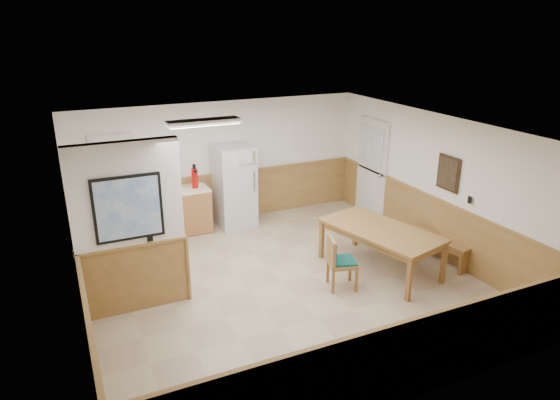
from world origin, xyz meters
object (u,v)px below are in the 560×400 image
dining_bench (433,240)px  fire_extinguisher (195,178)px  dining_table (381,234)px  dining_chair (337,259)px  soap_bottle (116,192)px  refrigerator (234,186)px

dining_bench → fire_extinguisher: bearing=129.2°
dining_table → fire_extinguisher: size_ratio=4.56×
dining_bench → dining_chair: size_ratio=1.78×
dining_table → soap_bottle: soap_bottle is taller
refrigerator → dining_chair: size_ratio=1.96×
dining_table → dining_bench: dining_table is taller
soap_bottle → dining_table: bearing=-37.7°
dining_bench → dining_chair: 2.10m
refrigerator → dining_table: bearing=-65.1°
dining_table → soap_bottle: bearing=127.9°
fire_extinguisher → soap_bottle: (-1.48, 0.01, -0.09)m
dining_bench → dining_chair: bearing=175.2°
dining_bench → soap_bottle: soap_bottle is taller
dining_table → dining_chair: bearing=178.6°
dining_chair → fire_extinguisher: size_ratio=1.77×
dining_bench → fire_extinguisher: 4.60m
dining_chair → soap_bottle: size_ratio=3.49×
refrigerator → dining_bench: size_ratio=1.10×
refrigerator → fire_extinguisher: bearing=176.0°
refrigerator → dining_bench: refrigerator is taller
refrigerator → dining_table: 3.29m
soap_bottle → fire_extinguisher: bearing=-0.6°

